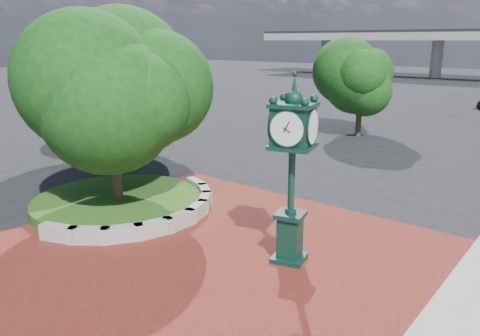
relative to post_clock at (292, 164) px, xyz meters
name	(u,v)px	position (x,y,z in m)	size (l,w,h in m)	color
ground	(221,243)	(-2.25, -0.30, -2.82)	(200.00, 200.00, 0.00)	black
plaza	(198,254)	(-2.25, -1.30, -2.80)	(12.00, 12.00, 0.04)	maroon
planter_wall	(161,215)	(-4.96, -0.30, -2.55)	(2.96, 6.77, 0.54)	#9E9B93
grass_bed	(118,202)	(-7.25, -0.30, -2.62)	(6.10, 6.10, 0.40)	#214D16
tree_planter	(111,107)	(-7.25, -0.30, 0.91)	(5.20, 5.20, 6.33)	#38281C
tree_northwest	(97,76)	(-15.25, 4.70, 1.31)	(5.60, 5.60, 6.93)	#38281C
tree_street	(361,85)	(-6.25, 17.70, 0.42)	(4.40, 4.40, 5.45)	#38281C
post_clock	(292,164)	(0.00, 0.00, 0.00)	(1.26, 1.26, 5.12)	black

